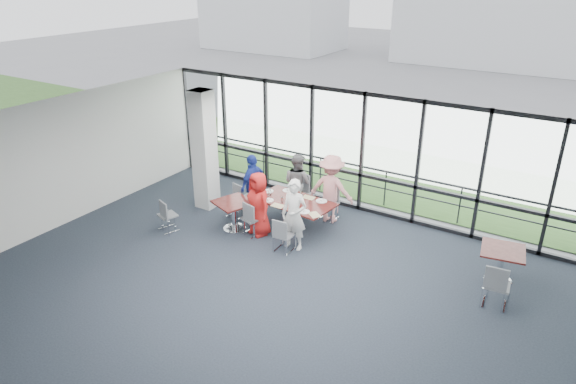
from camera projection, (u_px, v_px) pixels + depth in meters
The scene contains 40 objects.
floor at pixel (250, 304), 10.03m from camera, with size 12.00×10.00×0.02m, color #1E252F.
ceiling at pixel (244, 148), 8.73m from camera, with size 12.00×10.00×0.04m, color silver.
wall_left at pixel (45, 168), 12.29m from camera, with size 0.10×10.00×3.20m, color silver.
curtain_wall_back at pixel (362, 153), 13.25m from camera, with size 12.00×0.10×3.20m, color white.
structural_column at pixel (204, 150), 13.45m from camera, with size 0.50×0.50×3.20m, color silver.
apron at pixel (420, 156), 17.78m from camera, with size 80.00×70.00×0.02m, color gray.
grass_strip at pixel (399, 174), 16.22m from camera, with size 80.00×5.00×0.01m, color #305421.
hangar_aux at pixel (273, 22), 39.63m from camera, with size 10.00×6.00×4.00m, color silver.
guard_rail at pixel (369, 185), 14.16m from camera, with size 0.06×0.06×12.00m, color #2D2D33.
main_table at pixel (294, 205), 12.64m from camera, with size 2.03×1.26×0.75m.
side_table_left at pixel (234, 206), 12.59m from camera, with size 1.08×1.08×0.75m.
side_table_right at pixel (502, 255), 10.48m from camera, with size 0.97×0.97×0.75m.
diner_near_left at pixel (259, 204), 12.31m from camera, with size 0.78×0.51×1.60m, color red.
diner_near_right at pixel (294, 215), 11.67m from camera, with size 0.62×0.45×1.70m, color silver.
diner_far_left at pixel (297, 183), 13.47m from camera, with size 0.78×0.48×1.61m, color slate.
diner_far_right at pixel (331, 189), 12.91m from camera, with size 1.15×0.60×1.79m, color #DB8988.
diner_end at pixel (253, 184), 13.35m from camera, with size 0.96×0.53×1.64m, color navy.
chair_main_nl at pixel (252, 218), 12.42m from camera, with size 0.43×0.43×0.87m, color slate, non-canonical shape.
chair_main_nr at pixel (284, 235), 11.71m from camera, with size 0.40×0.40×0.81m, color slate, non-canonical shape.
chair_main_fl at pixel (303, 194), 13.58m from camera, with size 0.48×0.48×0.98m, color slate, non-canonical shape.
chair_main_fr at pixel (329, 204), 13.19m from camera, with size 0.42×0.42×0.86m, color slate, non-canonical shape.
chair_main_end at pixel (251, 197), 13.60m from camera, with size 0.41×0.41×0.85m, color slate, non-canonical shape.
chair_spare_la at pixel (168, 215), 12.62m from camera, with size 0.41×0.41×0.83m, color slate, non-canonical shape.
chair_spare_lb at pixel (235, 203), 13.29m from camera, with size 0.40×0.40×0.82m, color slate, non-canonical shape.
chair_spare_r at pixel (497, 285), 9.80m from camera, with size 0.45×0.45×0.91m, color slate, non-canonical shape.
plate_nl at pixel (268, 200), 12.60m from camera, with size 0.27×0.27×0.01m, color white.
plate_nr at pixel (304, 212), 12.02m from camera, with size 0.27×0.27×0.01m, color white.
plate_fl at pixel (288, 190), 13.15m from camera, with size 0.27×0.27×0.01m, color white.
plate_fr at pixel (321, 201), 12.57m from camera, with size 0.28×0.28×0.01m, color white.
plate_end at pixel (268, 191), 13.11m from camera, with size 0.27×0.27×0.01m, color white.
tumbler_a at pixel (282, 200), 12.50m from camera, with size 0.06×0.06×0.13m, color white.
tumbler_b at pixel (297, 204), 12.26m from camera, with size 0.07×0.07×0.13m, color white.
tumbler_c at pixel (301, 194), 12.77m from camera, with size 0.08×0.08×0.15m, color white.
tumbler_d at pixel (270, 192), 12.88m from camera, with size 0.07×0.07×0.14m, color white.
menu_a at pixel (278, 206), 12.34m from camera, with size 0.31×0.22×0.00m, color beige.
menu_b at pixel (314, 215), 11.89m from camera, with size 0.32×0.22×0.00m, color beige.
menu_c at pixel (309, 197), 12.77m from camera, with size 0.32×0.22×0.00m, color beige.
condiment_caddy at pixel (297, 200), 12.61m from camera, with size 0.10×0.07×0.04m, color black.
ketchup_bottle at pixel (296, 198), 12.54m from camera, with size 0.06×0.06×0.18m, color #AD172B.
green_bottle at pixel (298, 198), 12.52m from camera, with size 0.05×0.05×0.20m, color #226830.
Camera 1 is at (5.02, -6.62, 6.07)m, focal length 32.00 mm.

